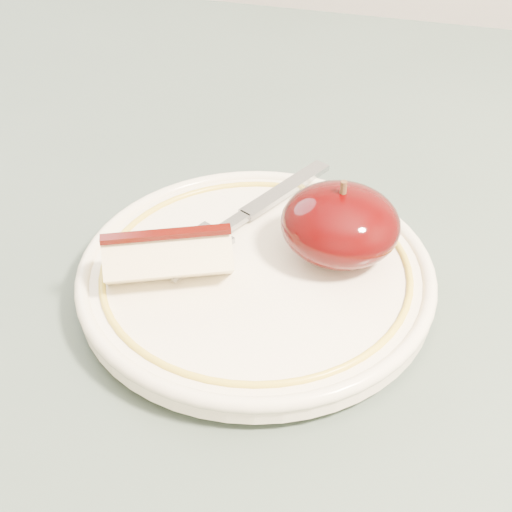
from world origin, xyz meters
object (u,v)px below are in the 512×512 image
(apple_half, at_px, (340,224))
(fork, at_px, (244,216))
(table, at_px, (219,333))
(plate, at_px, (256,274))

(apple_half, xyz_separation_m, fork, (-0.07, 0.02, -0.02))
(table, distance_m, fork, 0.11)
(plate, height_order, fork, fork)
(fork, bearing_deg, apple_half, -77.44)
(table, height_order, fork, fork)
(table, bearing_deg, fork, 12.95)
(plate, distance_m, apple_half, 0.06)
(apple_half, bearing_deg, plate, -148.07)
(apple_half, distance_m, fork, 0.07)
(table, relative_size, apple_half, 12.25)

